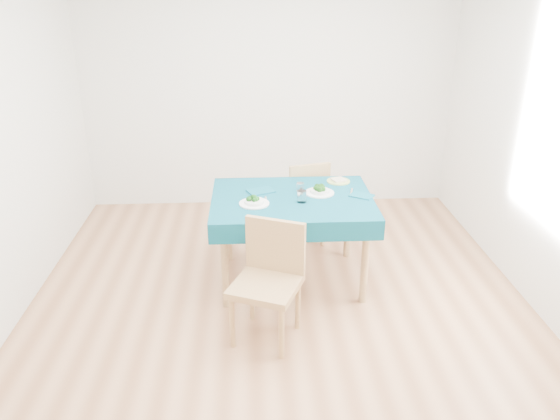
{
  "coord_description": "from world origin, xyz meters",
  "views": [
    {
      "loc": [
        -0.2,
        -3.64,
        2.42
      ],
      "look_at": [
        0.0,
        0.0,
        0.85
      ],
      "focal_mm": 35.0,
      "sensor_mm": 36.0,
      "label": 1
    }
  ],
  "objects_px": {
    "side_plate": "(338,181)",
    "bowl_far": "(320,189)",
    "chair_near": "(265,270)",
    "chair_far": "(303,195)",
    "table": "(292,239)",
    "bowl_near": "(254,200)"
  },
  "relations": [
    {
      "from": "table",
      "to": "chair_far",
      "type": "distance_m",
      "value": 0.76
    },
    {
      "from": "bowl_far",
      "to": "side_plate",
      "type": "xyz_separation_m",
      "value": [
        0.2,
        0.27,
        -0.03
      ]
    },
    {
      "from": "chair_near",
      "to": "bowl_far",
      "type": "xyz_separation_m",
      "value": [
        0.48,
        0.9,
        0.24
      ]
    },
    {
      "from": "chair_near",
      "to": "bowl_far",
      "type": "relative_size",
      "value": 4.57
    },
    {
      "from": "chair_far",
      "to": "bowl_far",
      "type": "bearing_deg",
      "value": 81.55
    },
    {
      "from": "side_plate",
      "to": "chair_near",
      "type": "bearing_deg",
      "value": -120.04
    },
    {
      "from": "chair_far",
      "to": "side_plate",
      "type": "height_order",
      "value": "chair_far"
    },
    {
      "from": "chair_near",
      "to": "bowl_far",
      "type": "height_order",
      "value": "chair_near"
    },
    {
      "from": "chair_far",
      "to": "side_plate",
      "type": "distance_m",
      "value": 0.54
    },
    {
      "from": "side_plate",
      "to": "bowl_far",
      "type": "bearing_deg",
      "value": -126.21
    },
    {
      "from": "bowl_far",
      "to": "side_plate",
      "type": "bearing_deg",
      "value": 53.79
    },
    {
      "from": "chair_far",
      "to": "table",
      "type": "bearing_deg",
      "value": 62.69
    },
    {
      "from": "table",
      "to": "chair_far",
      "type": "xyz_separation_m",
      "value": [
        0.16,
        0.73,
        0.11
      ]
    },
    {
      "from": "chair_near",
      "to": "side_plate",
      "type": "bearing_deg",
      "value": 82.59
    },
    {
      "from": "bowl_far",
      "to": "table",
      "type": "bearing_deg",
      "value": -161.14
    },
    {
      "from": "chair_near",
      "to": "bowl_near",
      "type": "xyz_separation_m",
      "value": [
        -0.07,
        0.7,
        0.24
      ]
    },
    {
      "from": "table",
      "to": "side_plate",
      "type": "xyz_separation_m",
      "value": [
        0.43,
        0.35,
        0.38
      ]
    },
    {
      "from": "table",
      "to": "bowl_far",
      "type": "distance_m",
      "value": 0.48
    },
    {
      "from": "chair_near",
      "to": "bowl_near",
      "type": "height_order",
      "value": "chair_near"
    },
    {
      "from": "bowl_near",
      "to": "bowl_far",
      "type": "height_order",
      "value": "same"
    },
    {
      "from": "table",
      "to": "side_plate",
      "type": "height_order",
      "value": "side_plate"
    },
    {
      "from": "bowl_far",
      "to": "side_plate",
      "type": "relative_size",
      "value": 1.19
    }
  ]
}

